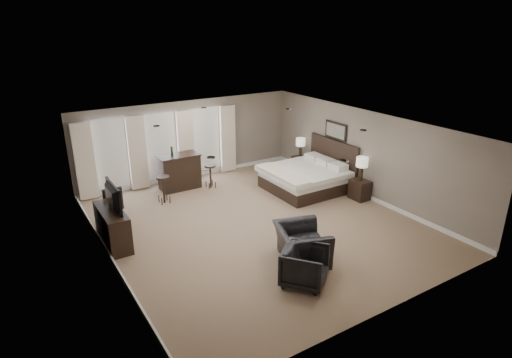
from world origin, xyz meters
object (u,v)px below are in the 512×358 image
nightstand_far (300,164)px  bar_stool_left (164,190)px  armchair_far (305,264)px  bed (306,168)px  desk_chair (112,205)px  armchair_near (302,239)px  bar_counter (179,172)px  lamp_near (362,169)px  bar_stool_right (211,176)px  tv (110,207)px  nightstand_near (360,190)px  lamp_far (300,148)px  dresser (113,227)px

nightstand_far → bar_stool_left: bearing=-179.1°
bar_stool_left → armchair_far: bearing=-80.1°
bed → desk_chair: bed is taller
armchair_near → bar_counter: bearing=24.8°
nightstand_far → desk_chair: (-6.65, -0.69, 0.28)m
bar_counter → lamp_near: bearing=-41.0°
nightstand_far → armchair_near: (-3.59, -4.72, 0.26)m
lamp_near → bar_counter: (-4.19, 3.64, -0.39)m
armchair_near → bar_stool_right: (0.25, 5.01, -0.15)m
tv → desk_chair: bearing=-14.0°
armchair_far → tv: bearing=89.0°
tv → nightstand_near: bearing=-99.2°
lamp_far → bar_stool_right: size_ratio=0.90×
armchair_near → bar_stool_left: 4.86m
lamp_far → desk_chair: (-6.65, -0.69, -0.33)m
nightstand_near → bar_stool_left: size_ratio=0.72×
armchair_far → desk_chair: size_ratio=0.80×
lamp_far → nightstand_near: bearing=-90.0°
bed → nightstand_far: size_ratio=4.27×
nightstand_near → bar_stool_right: 4.62m
bed → bar_counter: bed is taller
lamp_near → bar_counter: lamp_near is taller
bed → nightstand_far: bed is taller
nightstand_far → dresser: size_ratio=0.35×
tv → bed: bearing=-86.9°
nightstand_near → tv: (-6.92, 1.13, 0.66)m
desk_chair → bar_stool_right: bearing=-163.4°
lamp_near → desk_chair: 7.02m
lamp_far → desk_chair: bearing=-174.1°
armchair_far → bar_stool_left: armchair_far is taller
armchair_far → nightstand_far: bearing=14.8°
lamp_near → dresser: (-6.92, 1.13, -0.50)m
dresser → armchair_near: size_ratio=1.27×
bed → bar_stool_right: bearing=144.6°
dresser → bar_counter: (2.73, 2.52, 0.11)m
bed → bar_counter: size_ratio=1.79×
lamp_far → armchair_near: (-3.59, -4.72, -0.35)m
bed → lamp_near: 1.72m
lamp_far → bed: bearing=-121.5°
lamp_far → tv: (-6.92, -1.77, 0.09)m
tv → bar_counter: 3.74m
nightstand_near → dresser: bearing=170.8°
tv → armchair_near: (3.33, -2.94, -0.43)m
nightstand_far → lamp_far: 0.61m
lamp_far → dresser: 7.16m
lamp_far → bar_counter: bearing=170.0°
dresser → armchair_near: 4.45m
lamp_far → armchair_far: (-4.09, -5.47, -0.44)m
bed → nightstand_near: bearing=-58.5°
lamp_near → armchair_far: size_ratio=0.82×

